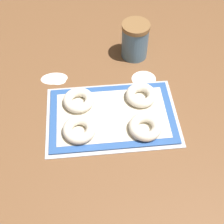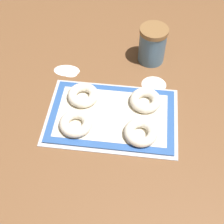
% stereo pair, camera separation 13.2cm
% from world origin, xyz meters
% --- Properties ---
extents(ground_plane, '(2.80, 2.80, 0.00)m').
position_xyz_m(ground_plane, '(0.00, 0.00, 0.00)').
color(ground_plane, brown).
extents(baking_tray, '(0.43, 0.28, 0.01)m').
position_xyz_m(baking_tray, '(-0.02, -0.01, 0.00)').
color(baking_tray, silver).
rests_on(baking_tray, ground_plane).
extents(baking_mat, '(0.41, 0.26, 0.00)m').
position_xyz_m(baking_mat, '(-0.02, -0.01, 0.01)').
color(baking_mat, '#2D569E').
rests_on(baking_mat, baking_tray).
extents(bagel_front_left, '(0.10, 0.10, 0.03)m').
position_xyz_m(bagel_front_left, '(-0.12, -0.07, 0.03)').
color(bagel_front_left, silver).
rests_on(bagel_front_left, baking_mat).
extents(bagel_front_right, '(0.10, 0.10, 0.03)m').
position_xyz_m(bagel_front_right, '(0.08, -0.08, 0.03)').
color(bagel_front_right, silver).
rests_on(bagel_front_right, baking_mat).
extents(bagel_back_left, '(0.10, 0.10, 0.03)m').
position_xyz_m(bagel_back_left, '(-0.12, 0.05, 0.03)').
color(bagel_back_left, silver).
rests_on(bagel_back_left, baking_mat).
extents(bagel_back_right, '(0.10, 0.10, 0.03)m').
position_xyz_m(bagel_back_right, '(0.09, 0.05, 0.03)').
color(bagel_back_right, silver).
rests_on(bagel_back_right, baking_mat).
extents(flour_canister, '(0.10, 0.10, 0.14)m').
position_xyz_m(flour_canister, '(0.10, 0.29, 0.07)').
color(flour_canister, slate).
rests_on(flour_canister, ground_plane).
extents(flour_patch_near, '(0.05, 0.03, 0.00)m').
position_xyz_m(flour_patch_near, '(-0.19, 0.17, 0.00)').
color(flour_patch_near, white).
rests_on(flour_patch_near, ground_plane).
extents(flour_patch_far, '(0.09, 0.08, 0.00)m').
position_xyz_m(flour_patch_far, '(0.11, 0.15, 0.00)').
color(flour_patch_far, white).
rests_on(flour_patch_far, ground_plane).
extents(flour_patch_side, '(0.10, 0.06, 0.00)m').
position_xyz_m(flour_patch_side, '(-0.21, 0.19, 0.00)').
color(flour_patch_side, white).
rests_on(flour_patch_side, ground_plane).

